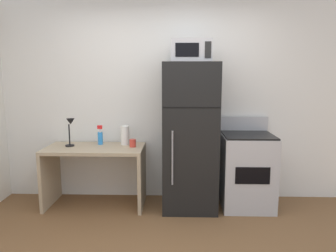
# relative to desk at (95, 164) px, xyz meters

# --- Properties ---
(wall_back_white) EXTENTS (5.00, 0.10, 2.60)m
(wall_back_white) POSITION_rel_desk_xyz_m (0.88, 0.38, 0.77)
(wall_back_white) COLOR white
(wall_back_white) RESTS_ON ground
(desk) EXTENTS (1.20, 0.61, 0.75)m
(desk) POSITION_rel_desk_xyz_m (0.00, 0.00, 0.00)
(desk) COLOR tan
(desk) RESTS_ON ground
(desk_lamp) EXTENTS (0.14, 0.12, 0.35)m
(desk_lamp) POSITION_rel_desk_xyz_m (-0.30, 0.02, 0.46)
(desk_lamp) COLOR black
(desk_lamp) RESTS_ON desk
(coffee_mug) EXTENTS (0.08, 0.08, 0.09)m
(coffee_mug) POSITION_rel_desk_xyz_m (0.47, 0.02, 0.27)
(coffee_mug) COLOR #D83F33
(coffee_mug) RESTS_ON desk
(paper_towel_roll) EXTENTS (0.11, 0.11, 0.24)m
(paper_towel_roll) POSITION_rel_desk_xyz_m (0.36, 0.15, 0.34)
(paper_towel_roll) COLOR white
(paper_towel_roll) RESTS_ON desk
(spray_bottle) EXTENTS (0.06, 0.06, 0.25)m
(spray_bottle) POSITION_rel_desk_xyz_m (0.04, 0.15, 0.32)
(spray_bottle) COLOR #2D8CEA
(spray_bottle) RESTS_ON desk
(refrigerator) EXTENTS (0.65, 0.67, 1.78)m
(refrigerator) POSITION_rel_desk_xyz_m (1.18, -0.01, 0.36)
(refrigerator) COLOR black
(refrigerator) RESTS_ON ground
(microwave) EXTENTS (0.46, 0.35, 0.26)m
(microwave) POSITION_rel_desk_xyz_m (1.18, -0.04, 1.38)
(microwave) COLOR #B7B7BC
(microwave) RESTS_ON refrigerator
(oven_range) EXTENTS (0.62, 0.61, 1.10)m
(oven_range) POSITION_rel_desk_xyz_m (1.88, 0.01, -0.06)
(oven_range) COLOR #B7B7BC
(oven_range) RESTS_ON ground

